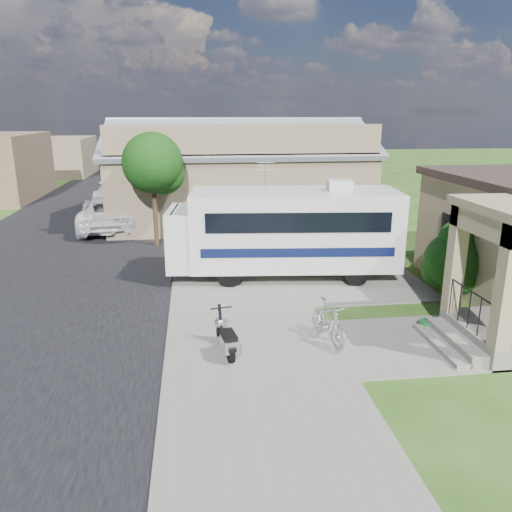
{
  "coord_description": "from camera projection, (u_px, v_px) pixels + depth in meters",
  "views": [
    {
      "loc": [
        -2.21,
        -11.23,
        5.32
      ],
      "look_at": [
        -0.5,
        2.5,
        1.3
      ],
      "focal_mm": 35.0,
      "sensor_mm": 36.0,
      "label": 1
    }
  ],
  "objects": [
    {
      "name": "bicycle",
      "position": [
        328.0,
        324.0,
        11.76
      ],
      "size": [
        0.78,
        1.74,
        1.01
      ],
      "primitive_type": "imported",
      "rotation": [
        0.0,
        0.0,
        0.19
      ],
      "color": "#ABAAB2",
      "rests_on": "ground"
    },
    {
      "name": "driveway_slab",
      "position": [
        307.0,
        274.0,
        16.91
      ],
      "size": [
        7.0,
        6.0,
        0.05
      ],
      "primitive_type": "cube",
      "color": "slate",
      "rests_on": "ground"
    },
    {
      "name": "street_tree_a",
      "position": [
        155.0,
        166.0,
        19.73
      ],
      "size": [
        2.44,
        2.4,
        4.58
      ],
      "color": "#322316",
      "rests_on": "ground"
    },
    {
      "name": "street_tree_c",
      "position": [
        173.0,
        142.0,
        37.87
      ],
      "size": [
        2.44,
        2.4,
        4.42
      ],
      "color": "#322316",
      "rests_on": "ground"
    },
    {
      "name": "street_slab",
      "position": [
        70.0,
        242.0,
        21.08
      ],
      "size": [
        9.0,
        80.0,
        0.02
      ],
      "primitive_type": "cube",
      "color": "black",
      "rests_on": "ground"
    },
    {
      "name": "scooter",
      "position": [
        226.0,
        338.0,
        11.15
      ],
      "size": [
        0.58,
        1.46,
        0.96
      ],
      "rotation": [
        0.0,
        0.0,
        0.17
      ],
      "color": "black",
      "rests_on": "ground"
    },
    {
      "name": "motorhome",
      "position": [
        286.0,
        229.0,
        16.25
      ],
      "size": [
        7.57,
        2.99,
        3.79
      ],
      "rotation": [
        0.0,
        0.0,
        -0.09
      ],
      "color": "silver",
      "rests_on": "ground"
    },
    {
      "name": "street_tree_b",
      "position": [
        167.0,
        146.0,
        29.22
      ],
      "size": [
        2.44,
        2.4,
        4.73
      ],
      "color": "#322316",
      "rests_on": "ground"
    },
    {
      "name": "shrub",
      "position": [
        455.0,
        259.0,
        14.52
      ],
      "size": [
        1.9,
        1.82,
        2.34
      ],
      "color": "#322316",
      "rests_on": "ground"
    },
    {
      "name": "walk_slab",
      "position": [
        420.0,
        343.0,
        11.84
      ],
      "size": [
        4.0,
        3.0,
        0.05
      ],
      "primitive_type": "cube",
      "color": "slate",
      "rests_on": "ground"
    },
    {
      "name": "pickup_truck",
      "position": [
        109.0,
        212.0,
        23.38
      ],
      "size": [
        3.17,
        5.84,
        1.55
      ],
      "primitive_type": "imported",
      "rotation": [
        0.0,
        0.0,
        3.25
      ],
      "color": "white",
      "rests_on": "ground"
    },
    {
      "name": "garden_hose",
      "position": [
        428.0,
        326.0,
        12.63
      ],
      "size": [
        0.44,
        0.44,
        0.2
      ],
      "primitive_type": "cylinder",
      "color": "#136126",
      "rests_on": "ground"
    },
    {
      "name": "sidewalk_slab",
      "position": [
        224.0,
        237.0,
        21.85
      ],
      "size": [
        4.0,
        80.0,
        0.06
      ],
      "primitive_type": "cube",
      "color": "slate",
      "rests_on": "ground"
    },
    {
      "name": "van",
      "position": [
        124.0,
        187.0,
        30.09
      ],
      "size": [
        2.95,
        6.6,
        1.88
      ],
      "primitive_type": "imported",
      "rotation": [
        0.0,
        0.0,
        -0.05
      ],
      "color": "white",
      "rests_on": "ground"
    },
    {
      "name": "distant_bldg_near",
      "position": [
        42.0,
        157.0,
        42.62
      ],
      "size": [
        8.0,
        7.0,
        3.2
      ],
      "primitive_type": "cube",
      "color": "#77634A",
      "rests_on": "ground"
    },
    {
      "name": "ground",
      "position": [
        288.0,
        333.0,
        12.45
      ],
      "size": [
        120.0,
        120.0,
        0.0
      ],
      "primitive_type": "plane",
      "color": "#214211"
    },
    {
      "name": "warehouse",
      "position": [
        238.0,
        180.0,
        25.2
      ],
      "size": [
        12.5,
        8.4,
        5.04
      ],
      "color": "#77634A",
      "rests_on": "ground"
    }
  ]
}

